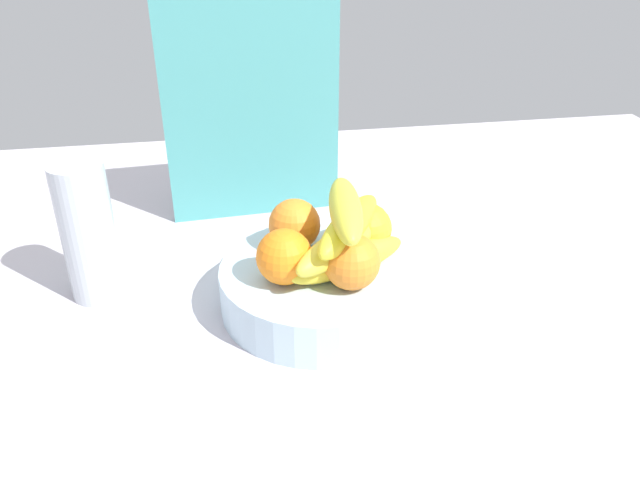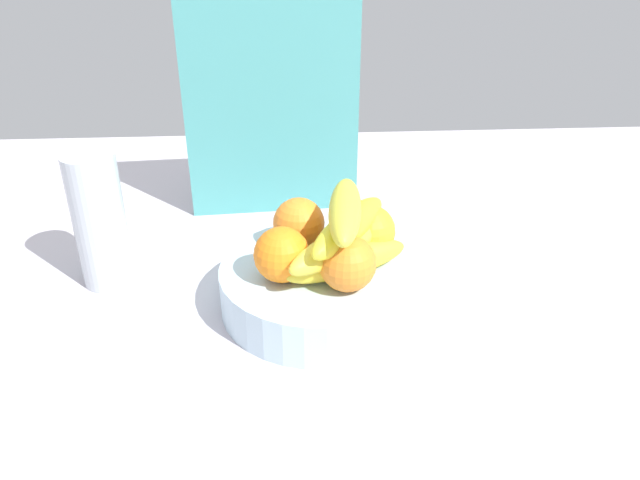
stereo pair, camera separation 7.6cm
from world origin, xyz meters
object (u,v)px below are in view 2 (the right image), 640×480
at_px(fruit_bowl, 320,287).
at_px(orange_front_right, 282,256).
at_px(cutting_board, 272,108).
at_px(orange_front_left, 299,223).
at_px(orange_center, 348,263).
at_px(orange_back_left, 369,231).
at_px(thermos_tumbler, 99,221).
at_px(banana_bunch, 345,236).

height_order(fruit_bowl, orange_front_right, orange_front_right).
xyz_separation_m(orange_front_right, cutting_board, (-0.01, 0.32, 0.08)).
relative_size(fruit_bowl, orange_front_left, 3.74).
distance_m(orange_front_right, cutting_board, 0.34).
distance_m(orange_center, orange_back_left, 0.09).
bearing_deg(orange_center, thermos_tumbler, 158.15).
bearing_deg(thermos_tumbler, banana_bunch, -16.38).
height_order(orange_back_left, banana_bunch, banana_bunch).
distance_m(orange_front_left, orange_back_left, 0.10).
height_order(orange_center, banana_bunch, banana_bunch).
height_order(orange_front_left, thermos_tumbler, thermos_tumbler).
distance_m(orange_front_left, orange_center, 0.12).
height_order(fruit_bowl, banana_bunch, banana_bunch).
distance_m(orange_center, thermos_tumbler, 0.35).
bearing_deg(cutting_board, orange_center, -79.39).
height_order(orange_front_right, cutting_board, cutting_board).
height_order(fruit_bowl, thermos_tumbler, thermos_tumbler).
relative_size(orange_center, orange_back_left, 1.00).
distance_m(fruit_bowl, cutting_board, 0.34).
xyz_separation_m(orange_back_left, banana_bunch, (-0.04, -0.04, 0.02)).
distance_m(orange_front_right, orange_center, 0.08).
bearing_deg(orange_front_right, thermos_tumbler, 155.99).
height_order(orange_center, thermos_tumbler, thermos_tumbler).
distance_m(cutting_board, thermos_tumbler, 0.33).
distance_m(fruit_bowl, thermos_tumbler, 0.31).
relative_size(fruit_bowl, orange_front_right, 3.74).
height_order(fruit_bowl, orange_back_left, orange_back_left).
bearing_deg(fruit_bowl, cutting_board, 101.44).
xyz_separation_m(fruit_bowl, orange_back_left, (0.07, 0.03, 0.07)).
relative_size(orange_front_right, cutting_board, 0.19).
relative_size(orange_center, banana_bunch, 0.40).
distance_m(orange_back_left, banana_bunch, 0.06).
bearing_deg(orange_back_left, orange_center, -114.17).
bearing_deg(fruit_bowl, orange_center, -58.89).
xyz_separation_m(fruit_bowl, orange_front_right, (-0.05, -0.03, 0.07)).
distance_m(orange_front_left, orange_front_right, 0.09).
xyz_separation_m(orange_center, banana_bunch, (-0.00, 0.03, 0.02)).
relative_size(fruit_bowl, orange_center, 3.74).
bearing_deg(orange_center, orange_back_left, 65.83).
relative_size(orange_back_left, thermos_tumbler, 0.37).
distance_m(orange_front_right, thermos_tumbler, 0.27).
height_order(orange_front_left, orange_front_right, same).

